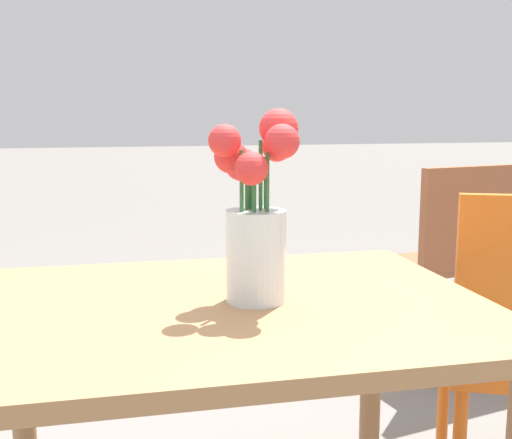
# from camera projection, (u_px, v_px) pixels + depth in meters

# --- Properties ---
(table_front) EXTENTS (0.95, 0.73, 0.71)m
(table_front) POSITION_uv_depth(u_px,v_px,m) (229.00, 359.00, 1.16)
(table_front) COLOR #9E7047
(table_front) RESTS_ON ground_plane
(flower_vase) EXTENTS (0.16, 0.16, 0.34)m
(flower_vase) POSITION_uv_depth(u_px,v_px,m) (256.00, 222.00, 1.13)
(flower_vase) COLOR silver
(flower_vase) RESTS_ON table_front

